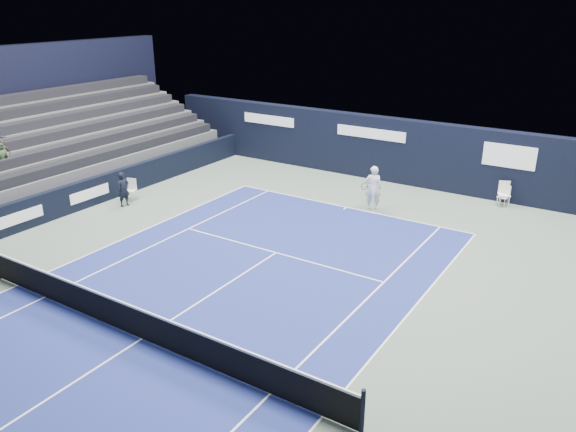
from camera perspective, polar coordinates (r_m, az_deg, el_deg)
name	(u,v)px	position (r m, az deg, el deg)	size (l,w,h in m)	color
ground	(193,306)	(16.85, -9.67, -9.05)	(48.00, 48.00, 0.00)	#56665A
court_surface	(142,339)	(15.67, -14.64, -11.99)	(10.97, 23.77, 0.01)	navy
folding_chair_back_a	(505,192)	(25.93, 21.21, 2.25)	(0.49, 0.52, 0.92)	silver
folding_chair_back_b	(504,192)	(26.01, 21.10, 2.31)	(0.61, 0.60, 1.07)	white
line_judge_chair	(131,188)	(25.87, -15.65, 2.76)	(0.55, 0.54, 0.98)	silver
line_judge	(124,189)	(25.14, -16.37, 2.62)	(0.55, 0.36, 1.51)	black
court_markings	(142,339)	(15.66, -14.64, -11.97)	(11.03, 23.83, 0.00)	white
tennis_net	(140,322)	(15.40, -14.81, -10.42)	(12.90, 0.10, 1.10)	black
back_sponsor_wall	(391,150)	(27.86, 10.47, 6.63)	(26.00, 0.63, 3.10)	black
side_barrier_left	(87,193)	(25.60, -19.77, 2.19)	(0.33, 22.00, 1.20)	black
spectator_stand	(47,146)	(28.78, -23.25, 6.55)	(6.00, 18.00, 6.40)	#444446
tennis_player	(373,188)	(23.95, 8.65, 2.85)	(0.82, 0.96, 1.91)	silver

